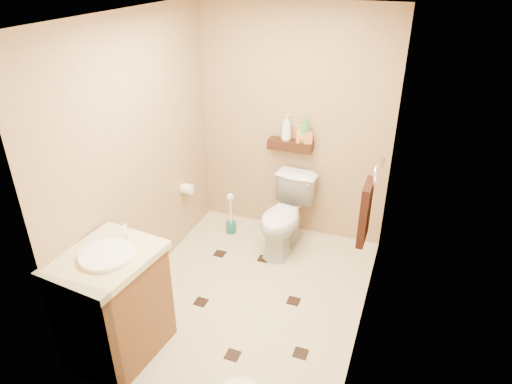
% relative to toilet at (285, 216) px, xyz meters
% --- Properties ---
extents(ground, '(2.50, 2.50, 0.00)m').
position_rel_toilet_xyz_m(ground, '(-0.07, -0.83, -0.38)').
color(ground, beige).
rests_on(ground, ground).
extents(wall_back, '(2.00, 0.04, 2.40)m').
position_rel_toilet_xyz_m(wall_back, '(-0.07, 0.42, 0.82)').
color(wall_back, tan).
rests_on(wall_back, ground).
extents(wall_front, '(2.00, 0.04, 2.40)m').
position_rel_toilet_xyz_m(wall_front, '(-0.07, -2.08, 0.82)').
color(wall_front, tan).
rests_on(wall_front, ground).
extents(wall_left, '(0.04, 2.50, 2.40)m').
position_rel_toilet_xyz_m(wall_left, '(-1.07, -0.83, 0.82)').
color(wall_left, tan).
rests_on(wall_left, ground).
extents(wall_right, '(0.04, 2.50, 2.40)m').
position_rel_toilet_xyz_m(wall_right, '(0.93, -0.83, 0.82)').
color(wall_right, tan).
rests_on(wall_right, ground).
extents(ceiling, '(2.00, 2.50, 0.02)m').
position_rel_toilet_xyz_m(ceiling, '(-0.07, -0.83, 2.02)').
color(ceiling, white).
rests_on(ceiling, wall_back).
extents(wall_shelf, '(0.46, 0.14, 0.10)m').
position_rel_toilet_xyz_m(wall_shelf, '(-0.07, 0.34, 0.64)').
color(wall_shelf, '#3D1E10').
rests_on(wall_shelf, wall_back).
extents(floor_accents, '(1.25, 1.37, 0.01)m').
position_rel_toilet_xyz_m(floor_accents, '(-0.03, -0.89, -0.38)').
color(floor_accents, black).
rests_on(floor_accents, ground).
extents(toilet, '(0.49, 0.78, 0.76)m').
position_rel_toilet_xyz_m(toilet, '(0.00, 0.00, 0.00)').
color(toilet, white).
rests_on(toilet, ground).
extents(vanity, '(0.67, 0.79, 1.03)m').
position_rel_toilet_xyz_m(vanity, '(-0.77, -1.78, 0.08)').
color(vanity, brown).
rests_on(vanity, ground).
extents(toilet_brush, '(0.11, 0.11, 0.49)m').
position_rel_toilet_xyz_m(toilet_brush, '(-0.64, 0.07, -0.21)').
color(toilet_brush, '#18605B').
rests_on(toilet_brush, ground).
extents(towel_ring, '(0.12, 0.30, 0.76)m').
position_rel_toilet_xyz_m(towel_ring, '(0.84, -0.58, 0.56)').
color(towel_ring, silver).
rests_on(towel_ring, wall_right).
extents(toilet_paper, '(0.12, 0.11, 0.12)m').
position_rel_toilet_xyz_m(toilet_paper, '(-1.01, -0.18, 0.22)').
color(toilet_paper, white).
rests_on(toilet_paper, wall_left).
extents(bottle_a, '(0.14, 0.14, 0.27)m').
position_rel_toilet_xyz_m(bottle_a, '(-0.11, 0.34, 0.82)').
color(bottle_a, white).
rests_on(bottle_a, wall_shelf).
extents(bottle_b, '(0.10, 0.10, 0.18)m').
position_rel_toilet_xyz_m(bottle_b, '(0.03, 0.34, 0.78)').
color(bottle_b, '#FFAA35').
rests_on(bottle_b, wall_shelf).
extents(bottle_c, '(0.16, 0.16, 0.15)m').
position_rel_toilet_xyz_m(bottle_c, '(0.06, 0.34, 0.77)').
color(bottle_c, orange).
rests_on(bottle_c, wall_shelf).
extents(bottle_d, '(0.14, 0.14, 0.26)m').
position_rel_toilet_xyz_m(bottle_d, '(0.07, 0.34, 0.82)').
color(bottle_d, green).
rests_on(bottle_d, wall_shelf).
extents(bottle_e, '(0.11, 0.11, 0.18)m').
position_rel_toilet_xyz_m(bottle_e, '(0.11, 0.34, 0.78)').
color(bottle_e, '#DC7A49').
rests_on(bottle_e, wall_shelf).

